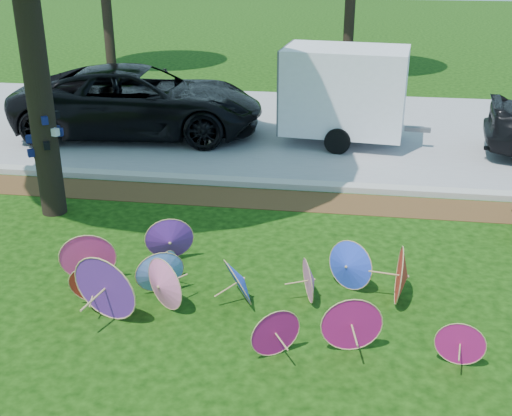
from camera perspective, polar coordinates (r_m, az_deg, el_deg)
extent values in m
plane|color=black|center=(8.38, -5.50, -10.88)|extent=(90.00, 90.00, 0.00)
cube|color=#472D16|center=(12.28, -0.60, 0.87)|extent=(90.00, 1.00, 0.01)
cube|color=#B7B5AD|center=(12.90, -0.11, 2.27)|extent=(90.00, 0.30, 0.12)
cube|color=gray|center=(16.82, 2.00, 7.13)|extent=(90.00, 8.00, 0.01)
cylinder|color=black|center=(11.42, -19.33, 14.01)|extent=(0.44, 0.44, 6.18)
cone|color=#6828A0|center=(8.57, -13.02, -6.80)|extent=(0.99, 0.52, 0.97)
cone|color=#C01772|center=(7.91, 8.44, -10.04)|extent=(0.77, 0.30, 0.76)
cone|color=pink|center=(8.85, 4.91, -6.41)|extent=(0.33, 0.65, 0.64)
cone|color=#C01772|center=(7.77, 1.61, -10.91)|extent=(0.62, 0.47, 0.65)
cone|color=#6DA7FF|center=(9.34, -8.09, -5.27)|extent=(0.24, 0.52, 0.52)
cone|color=red|center=(8.97, 12.96, -5.88)|extent=(0.19, 0.82, 0.82)
cone|color=pink|center=(8.67, -8.39, -6.83)|extent=(0.66, 0.55, 0.75)
cone|color=#FF399A|center=(9.56, -14.71, -4.12)|extent=(0.86, 0.52, 0.82)
cone|color=#6DA7FF|center=(9.02, -8.49, -5.76)|extent=(0.73, 0.56, 0.70)
cone|color=blue|center=(8.74, -1.37, -6.38)|extent=(0.70, 0.83, 0.70)
cone|color=#6828A0|center=(9.87, -7.69, -2.82)|extent=(0.80, 0.50, 0.76)
cone|color=blue|center=(9.16, 8.20, -5.15)|extent=(0.71, 0.57, 0.74)
cone|color=red|center=(8.92, -13.99, -6.45)|extent=(0.77, 0.41, 0.73)
cone|color=#C01772|center=(8.00, 17.70, -11.31)|extent=(0.60, 0.22, 0.60)
imported|color=black|center=(16.34, -10.28, 9.33)|extent=(6.31, 3.38, 1.68)
cube|color=white|center=(15.44, 7.90, 10.34)|extent=(2.97, 2.06, 2.56)
cylinder|color=black|center=(24.35, -13.21, 17.59)|extent=(0.36, 0.36, 5.00)
cylinder|color=black|center=(23.03, 8.38, 17.63)|extent=(0.36, 0.36, 5.00)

